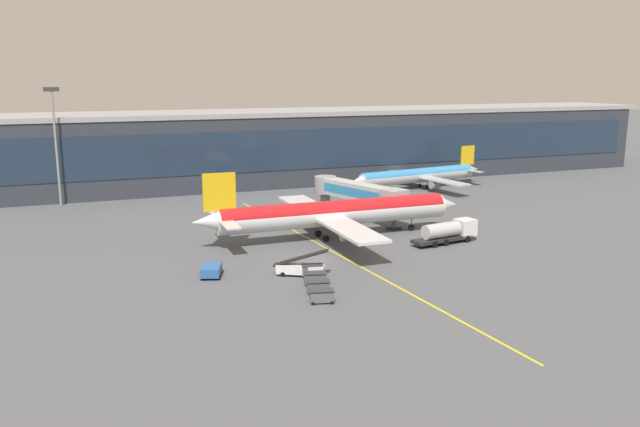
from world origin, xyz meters
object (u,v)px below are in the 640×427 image
baggage_cart_0 (322,296)px  baggage_cart_3 (312,270)px  main_airliner (334,213)px  pushback_tug (211,270)px  baggage_cart_2 (315,278)px  belt_loader (301,268)px  baggage_cart_1 (318,286)px  commuter_jet_far (419,175)px  fuel_tanker (449,231)px

baggage_cart_0 → baggage_cart_3: (2.37, 9.30, 0.00)m
baggage_cart_0 → baggage_cart_3: same height
main_airliner → pushback_tug: (-21.57, -12.34, -3.07)m
baggage_cart_2 → main_airliner: bearing=62.0°
pushback_tug → belt_loader: (10.49, -3.73, 0.14)m
main_airliner → baggage_cart_2: main_airliner is taller
baggage_cart_1 → baggage_cart_2: same height
baggage_cart_0 → baggage_cart_1: same height
baggage_cart_2 → commuter_jet_far: size_ratio=0.08×
pushback_tug → belt_loader: 11.13m
fuel_tanker → baggage_cart_3: size_ratio=3.75×
commuter_jet_far → main_airliner: bearing=-135.1°
baggage_cart_0 → baggage_cart_2: bearing=75.7°
belt_loader → baggage_cart_0: (-1.14, -10.12, -0.21)m
belt_loader → main_airliner: bearing=55.4°
baggage_cart_1 → belt_loader: bearing=87.2°
belt_loader → baggage_cart_3: bearing=-33.4°
main_airliner → commuter_jet_far: 48.36m
main_airliner → baggage_cart_1: 25.94m
baggage_cart_0 → baggage_cart_1: (0.79, 3.10, 0.00)m
fuel_tanker → baggage_cart_1: bearing=-151.6°
baggage_cart_2 → baggage_cart_3: size_ratio=1.00×
baggage_cart_1 → baggage_cart_3: size_ratio=1.00×
baggage_cart_0 → baggage_cart_1: size_ratio=1.00×
pushback_tug → baggage_cart_3: baggage_cart_3 is taller
baggage_cart_2 → commuter_jet_far: commuter_jet_far is taller
pushback_tug → baggage_cart_0: baggage_cart_0 is taller
baggage_cart_3 → fuel_tanker: bearing=17.9°
baggage_cart_1 → main_airliner: bearing=63.7°
main_airliner → belt_loader: main_airliner is taller
belt_loader → baggage_cart_0: bearing=-96.4°
main_airliner → baggage_cart_2: size_ratio=14.74×
baggage_cart_1 → commuter_jet_far: commuter_jet_far is taller
baggage_cart_3 → pushback_tug: bearing=158.8°
main_airliner → belt_loader: size_ratio=6.56×
belt_loader → baggage_cart_1: (-0.35, -7.01, -0.21)m
fuel_tanker → main_airliner: bearing=149.3°
belt_loader → commuter_jet_far: 67.66m
fuel_tanker → baggage_cart_3: fuel_tanker is taller
belt_loader → baggage_cart_1: belt_loader is taller
fuel_tanker → pushback_tug: bearing=-174.6°
pushback_tug → main_airliner: bearing=29.8°
baggage_cart_0 → commuter_jet_far: (46.48, 60.30, 2.19)m
pushback_tug → commuter_jet_far: 72.66m
belt_loader → baggage_cart_2: belt_loader is taller
baggage_cart_0 → main_airliner: bearing=65.0°
pushback_tug → commuter_jet_far: commuter_jet_far is taller
main_airliner → baggage_cart_3: bearing=-120.3°
main_airliner → baggage_cart_3: 19.79m
pushback_tug → baggage_cart_2: 13.34m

